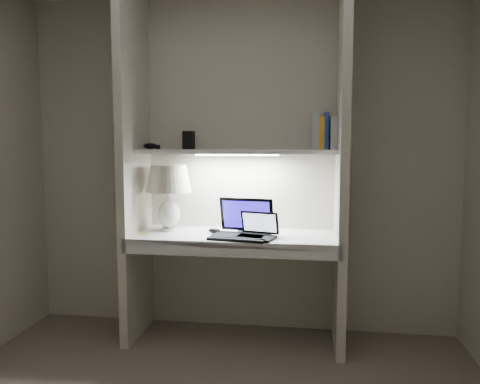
% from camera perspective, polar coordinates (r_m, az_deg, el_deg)
% --- Properties ---
extents(back_wall, '(3.20, 0.01, 2.50)m').
position_cam_1_polar(back_wall, '(3.52, 0.05, 3.37)').
color(back_wall, beige).
rests_on(back_wall, floor).
extents(alcove_panel_left, '(0.06, 0.55, 2.50)m').
position_cam_1_polar(alcove_panel_left, '(3.44, -12.75, 3.17)').
color(alcove_panel_left, beige).
rests_on(alcove_panel_left, floor).
extents(alcove_panel_right, '(0.06, 0.55, 2.50)m').
position_cam_1_polar(alcove_panel_right, '(3.22, 12.32, 3.00)').
color(alcove_panel_right, beige).
rests_on(alcove_panel_right, floor).
extents(desk, '(1.40, 0.55, 0.04)m').
position_cam_1_polar(desk, '(3.31, -0.62, -5.51)').
color(desk, white).
rests_on(desk, alcove_panel_left).
extents(desk_apron, '(1.46, 0.03, 0.10)m').
position_cam_1_polar(desk_apron, '(3.07, -1.37, -7.00)').
color(desk_apron, silver).
rests_on(desk_apron, desk).
extents(shelf, '(1.40, 0.36, 0.03)m').
position_cam_1_polar(shelf, '(3.34, -0.39, 4.95)').
color(shelf, silver).
rests_on(shelf, back_wall).
extents(strip_light, '(0.60, 0.04, 0.02)m').
position_cam_1_polar(strip_light, '(3.34, -0.39, 4.57)').
color(strip_light, white).
rests_on(strip_light, shelf).
extents(table_lamp, '(0.33, 0.33, 0.48)m').
position_cam_1_polar(table_lamp, '(3.44, -8.67, 0.69)').
color(table_lamp, white).
rests_on(table_lamp, desk).
extents(laptop_main, '(0.43, 0.38, 0.26)m').
position_cam_1_polar(laptop_main, '(3.22, 0.31, -4.43)').
color(laptop_main, black).
rests_on(laptop_main, desk).
extents(laptop_netbook, '(0.32, 0.29, 0.17)m').
position_cam_1_polar(laptop_netbook, '(3.18, 1.96, -4.91)').
color(laptop_netbook, black).
rests_on(laptop_netbook, desk).
extents(speaker, '(0.11, 0.08, 0.14)m').
position_cam_1_polar(speaker, '(3.51, 1.30, -3.40)').
color(speaker, silver).
rests_on(speaker, desk).
extents(mouse, '(0.11, 0.08, 0.03)m').
position_cam_1_polar(mouse, '(3.36, -3.12, -4.73)').
color(mouse, black).
rests_on(mouse, desk).
extents(cable_coil, '(0.13, 0.13, 0.01)m').
position_cam_1_polar(cable_coil, '(3.41, 0.92, -4.73)').
color(cable_coil, black).
rests_on(cable_coil, desk).
extents(sticky_note, '(0.10, 0.10, 0.00)m').
position_cam_1_polar(sticky_note, '(3.36, -11.76, -5.11)').
color(sticky_note, yellow).
rests_on(sticky_note, desk).
extents(book_row, '(0.25, 0.17, 0.26)m').
position_cam_1_polar(book_row, '(3.39, 10.79, 7.18)').
color(book_row, silver).
rests_on(book_row, shelf).
extents(shelf_box, '(0.09, 0.07, 0.13)m').
position_cam_1_polar(shelf_box, '(3.49, -6.29, 6.30)').
color(shelf_box, black).
rests_on(shelf_box, shelf).
extents(shelf_gadget, '(0.11, 0.08, 0.05)m').
position_cam_1_polar(shelf_gadget, '(3.48, -10.88, 5.52)').
color(shelf_gadget, black).
rests_on(shelf_gadget, shelf).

